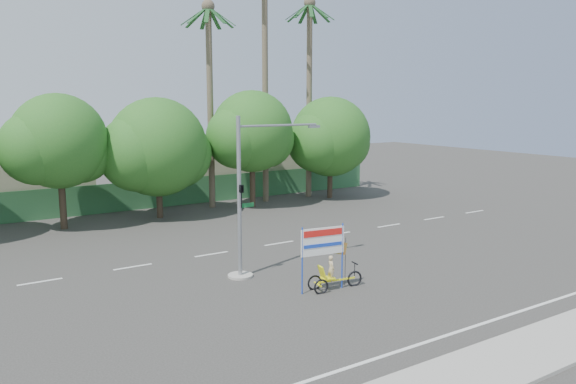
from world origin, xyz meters
TOP-DOWN VIEW (x-y plane):
  - ground at (0.00, 0.00)m, footprint 120.00×120.00m
  - sidewalk_near at (0.00, -7.50)m, footprint 50.00×2.40m
  - fence at (0.00, 21.50)m, footprint 38.00×0.08m
  - building_right at (8.00, 26.00)m, footprint 14.00×8.00m
  - tree_left at (-7.05, 18.00)m, footprint 6.66×5.60m
  - tree_center at (-1.05, 18.00)m, footprint 7.62×6.40m
  - tree_right at (5.95, 18.00)m, footprint 6.90×5.80m
  - tree_far_right at (12.95, 18.00)m, footprint 7.38×6.20m
  - palm_tall at (8.00, 19.50)m, footprint 3.73×3.79m
  - palm_mid at (12.00, 19.50)m, footprint 3.73×3.79m
  - palm_short at (3.50, 19.50)m, footprint 3.73×3.79m
  - traffic_signal at (-2.20, 3.98)m, footprint 4.72×1.10m
  - trike_billboard at (-0.32, 0.52)m, footprint 2.79×0.84m

SIDE VIEW (x-z plane):
  - ground at x=0.00m, z-range 0.00..0.00m
  - sidewalk_near at x=0.00m, z-range 0.00..0.12m
  - fence at x=0.00m, z-range 0.00..2.00m
  - trike_billboard at x=-0.32m, z-range -0.27..2.49m
  - building_right at x=8.00m, z-range 0.00..3.60m
  - traffic_signal at x=-2.20m, z-range -0.58..6.42m
  - tree_center at x=-1.05m, z-range 0.54..8.39m
  - tree_far_right at x=12.95m, z-range 0.68..8.61m
  - tree_left at x=-7.05m, z-range 1.02..9.09m
  - tree_right at x=5.95m, z-range 1.06..9.42m
  - palm_short at x=3.50m, z-range 1.64..16.09m
  - palm_mid at x=12.00m, z-range 1.67..17.12m
  - palm_tall at x=8.00m, z-range 1.74..19.19m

